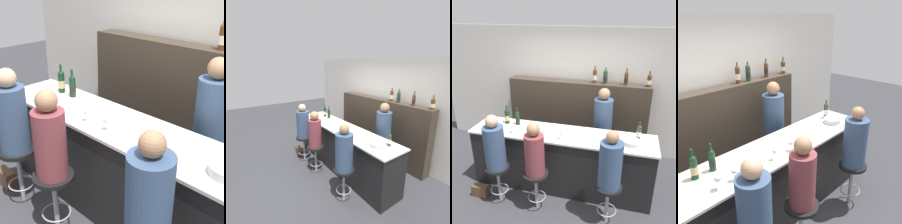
{
  "view_description": "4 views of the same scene",
  "coord_description": "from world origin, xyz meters",
  "views": [
    {
      "loc": [
        1.79,
        -1.59,
        2.33
      ],
      "look_at": [
        -0.01,
        0.26,
        1.16
      ],
      "focal_mm": 50.0,
      "sensor_mm": 36.0,
      "label": 1
    },
    {
      "loc": [
        3.02,
        -1.94,
        2.47
      ],
      "look_at": [
        -0.14,
        0.27,
        1.39
      ],
      "focal_mm": 28.0,
      "sensor_mm": 36.0,
      "label": 2
    },
    {
      "loc": [
        0.99,
        -3.14,
        2.92
      ],
      "look_at": [
        0.06,
        0.29,
        1.43
      ],
      "focal_mm": 40.0,
      "sensor_mm": 36.0,
      "label": 3
    },
    {
      "loc": [
        -1.89,
        -1.69,
        2.57
      ],
      "look_at": [
        0.21,
        0.29,
        1.45
      ],
      "focal_mm": 40.0,
      "sensor_mm": 36.0,
      "label": 4
    }
  ],
  "objects": [
    {
      "name": "bartender",
      "position": [
        0.59,
        1.01,
        0.76
      ],
      "size": [
        0.33,
        0.33,
        1.64
      ],
      "color": "#334766",
      "rests_on": "ground_plane"
    },
    {
      "name": "metal_bowl",
      "position": [
        1.11,
        0.25,
        1.07
      ],
      "size": [
        0.26,
        0.26,
        0.07
      ],
      "color": "#B7B7BC",
      "rests_on": "bar_counter"
    },
    {
      "name": "ground_plane",
      "position": [
        0.0,
        0.0,
        0.0
      ],
      "size": [
        16.0,
        16.0,
        0.0
      ],
      "primitive_type": "plane",
      "color": "#333338"
    },
    {
      "name": "wine_bottle_counter_0",
      "position": [
        -1.02,
        0.45,
        1.17
      ],
      "size": [
        0.08,
        0.08,
        0.33
      ],
      "color": "black",
      "rests_on": "bar_counter"
    },
    {
      "name": "wine_bottle_backbar_2",
      "position": [
        0.93,
        1.54,
        1.7
      ],
      "size": [
        0.07,
        0.07,
        0.32
      ],
      "color": "#4C2D14",
      "rests_on": "back_bar_cabinet"
    },
    {
      "name": "guest_seated_middle",
      "position": [
        -0.22,
        -0.29,
        1.01
      ],
      "size": [
        0.29,
        0.29,
        0.82
      ],
      "color": "brown",
      "rests_on": "bar_stool_middle"
    },
    {
      "name": "wine_bottle_counter_1",
      "position": [
        -0.82,
        0.45,
        1.16
      ],
      "size": [
        0.07,
        0.07,
        0.32
      ],
      "color": "black",
      "rests_on": "bar_counter"
    },
    {
      "name": "wine_glass_3",
      "position": [
        0.05,
        0.13,
        1.14
      ],
      "size": [
        0.07,
        0.07,
        0.15
      ],
      "color": "silver",
      "rests_on": "bar_counter"
    },
    {
      "name": "bar_stool_middle",
      "position": [
        -0.22,
        -0.29,
        0.51
      ],
      "size": [
        0.38,
        0.38,
        0.65
      ],
      "color": "gray",
      "rests_on": "ground_plane"
    },
    {
      "name": "bar_stool_left",
      "position": [
        -0.86,
        -0.29,
        0.51
      ],
      "size": [
        0.38,
        0.38,
        0.65
      ],
      "color": "gray",
      "rests_on": "ground_plane"
    },
    {
      "name": "wine_bottle_backbar_3",
      "position": [
        1.34,
        1.54,
        1.69
      ],
      "size": [
        0.08,
        0.08,
        0.3
      ],
      "color": "#4C2D14",
      "rests_on": "back_bar_cabinet"
    },
    {
      "name": "back_bar_cabinet",
      "position": [
        0.0,
        1.54,
        0.78
      ],
      "size": [
        2.83,
        0.28,
        1.57
      ],
      "color": "#382D23",
      "rests_on": "ground_plane"
    },
    {
      "name": "handbag",
      "position": [
        -1.23,
        -0.29,
        0.1
      ],
      "size": [
        0.26,
        0.12,
        0.2
      ],
      "color": "#513823",
      "rests_on": "ground_plane"
    },
    {
      "name": "bar_stool_right",
      "position": [
        0.85,
        -0.29,
        0.51
      ],
      "size": [
        0.38,
        0.38,
        0.65
      ],
      "color": "gray",
      "rests_on": "ground_plane"
    },
    {
      "name": "wine_bottle_backbar_0",
      "position": [
        0.33,
        1.54,
        1.71
      ],
      "size": [
        0.08,
        0.08,
        0.33
      ],
      "color": "#4C2D14",
      "rests_on": "back_bar_cabinet"
    },
    {
      "name": "wine_bottle_backbar_1",
      "position": [
        0.54,
        1.54,
        1.7
      ],
      "size": [
        0.08,
        0.08,
        0.31
      ],
      "color": "#233823",
      "rests_on": "back_bar_cabinet"
    },
    {
      "name": "wine_bottle_counter_2",
      "position": [
        1.21,
        0.45,
        1.16
      ],
      "size": [
        0.07,
        0.07,
        0.29
      ],
      "color": "#233823",
      "rests_on": "bar_counter"
    },
    {
      "name": "guest_seated_right",
      "position": [
        0.85,
        -0.29,
        1.02
      ],
      "size": [
        0.31,
        0.31,
        0.84
      ],
      "color": "#334766",
      "rests_on": "bar_stool_right"
    },
    {
      "name": "wine_glass_1",
      "position": [
        -0.76,
        0.13,
        1.14
      ],
      "size": [
        0.07,
        0.07,
        0.15
      ],
      "color": "silver",
      "rests_on": "bar_counter"
    },
    {
      "name": "wine_glass_0",
      "position": [
        -0.95,
        0.13,
        1.15
      ],
      "size": [
        0.08,
        0.08,
        0.16
      ],
      "color": "silver",
      "rests_on": "bar_counter"
    },
    {
      "name": "bar_counter",
      "position": [
        0.0,
        0.32,
        0.52
      ],
      "size": [
        3.02,
        0.67,
        1.03
      ],
      "color": "black",
      "rests_on": "ground_plane"
    },
    {
      "name": "wall_back",
      "position": [
        0.0,
        1.77,
        1.3
      ],
      "size": [
        6.4,
        0.05,
        2.6
      ],
      "color": "beige",
      "rests_on": "ground_plane"
    },
    {
      "name": "guest_seated_left",
      "position": [
        -0.86,
        -0.29,
        1.03
      ],
      "size": [
        0.31,
        0.31,
        0.86
      ],
      "color": "#334766",
      "rests_on": "bar_stool_left"
    },
    {
      "name": "wine_glass_2",
      "position": [
        -0.22,
        0.13,
        1.14
      ],
      "size": [
        0.07,
        0.07,
        0.14
      ],
      "color": "silver",
      "rests_on": "bar_counter"
    }
  ]
}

